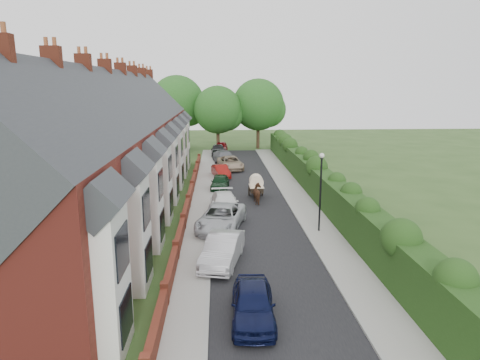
{
  "coord_description": "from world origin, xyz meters",
  "views": [
    {
      "loc": [
        -3.02,
        -21.83,
        9.21
      ],
      "look_at": [
        -1.37,
        9.95,
        2.2
      ],
      "focal_mm": 32.0,
      "sensor_mm": 36.0,
      "label": 1
    }
  ],
  "objects_px": {
    "car_green": "(220,182)",
    "horse_cart": "(256,184)",
    "car_silver_b": "(221,218)",
    "car_red": "(221,171)",
    "car_white": "(225,203)",
    "car_grey": "(224,157)",
    "horse": "(258,194)",
    "car_black": "(218,150)",
    "car_beige": "(230,163)",
    "car_navy": "(253,303)",
    "car_silver_a": "(223,250)",
    "lamppost": "(321,182)"
  },
  "relations": [
    {
      "from": "car_green",
      "to": "horse_cart",
      "type": "bearing_deg",
      "value": -40.44
    },
    {
      "from": "car_silver_b",
      "to": "car_green",
      "type": "distance_m",
      "value": 11.2
    },
    {
      "from": "car_silver_b",
      "to": "car_red",
      "type": "xyz_separation_m",
      "value": [
        0.11,
        16.35,
        -0.15
      ]
    },
    {
      "from": "car_silver_b",
      "to": "horse_cart",
      "type": "xyz_separation_m",
      "value": [
        3.03,
        8.11,
        0.33
      ]
    },
    {
      "from": "car_white",
      "to": "car_grey",
      "type": "xyz_separation_m",
      "value": [
        0.31,
        20.62,
        0.04
      ]
    },
    {
      "from": "car_red",
      "to": "car_grey",
      "type": "distance_m",
      "value": 8.07
    },
    {
      "from": "horse",
      "to": "car_black",
      "type": "bearing_deg",
      "value": -90.18
    },
    {
      "from": "car_white",
      "to": "car_beige",
      "type": "distance_m",
      "value": 16.91
    },
    {
      "from": "car_navy",
      "to": "car_white",
      "type": "relative_size",
      "value": 0.88
    },
    {
      "from": "car_white",
      "to": "car_grey",
      "type": "relative_size",
      "value": 0.94
    },
    {
      "from": "horse_cart",
      "to": "car_silver_a",
      "type": "bearing_deg",
      "value": -102.36
    },
    {
      "from": "car_white",
      "to": "car_black",
      "type": "relative_size",
      "value": 1.04
    },
    {
      "from": "car_white",
      "to": "horse_cart",
      "type": "xyz_separation_m",
      "value": [
        2.74,
        4.33,
        0.41
      ]
    },
    {
      "from": "car_green",
      "to": "horse",
      "type": "bearing_deg",
      "value": -54.07
    },
    {
      "from": "car_navy",
      "to": "car_green",
      "type": "height_order",
      "value": "car_navy"
    },
    {
      "from": "car_silver_b",
      "to": "car_white",
      "type": "relative_size",
      "value": 1.16
    },
    {
      "from": "lamppost",
      "to": "car_black",
      "type": "bearing_deg",
      "value": 101.66
    },
    {
      "from": "horse_cart",
      "to": "car_navy",
      "type": "bearing_deg",
      "value": -95.47
    },
    {
      "from": "car_silver_a",
      "to": "car_white",
      "type": "distance_m",
      "value": 9.39
    },
    {
      "from": "lamppost",
      "to": "car_red",
      "type": "distance_m",
      "value": 18.6
    },
    {
      "from": "horse",
      "to": "lamppost",
      "type": "bearing_deg",
      "value": 106.68
    },
    {
      "from": "car_silver_a",
      "to": "car_black",
      "type": "xyz_separation_m",
      "value": [
        -0.16,
        35.6,
        0.02
      ]
    },
    {
      "from": "car_white",
      "to": "horse_cart",
      "type": "relative_size",
      "value": 1.8
    },
    {
      "from": "car_white",
      "to": "horse",
      "type": "relative_size",
      "value": 2.64
    },
    {
      "from": "car_white",
      "to": "car_green",
      "type": "distance_m",
      "value": 7.42
    },
    {
      "from": "lamppost",
      "to": "car_beige",
      "type": "distance_m",
      "value": 22.39
    },
    {
      "from": "car_black",
      "to": "horse_cart",
      "type": "height_order",
      "value": "horse_cart"
    },
    {
      "from": "car_silver_b",
      "to": "car_green",
      "type": "relative_size",
      "value": 1.46
    },
    {
      "from": "car_navy",
      "to": "car_green",
      "type": "relative_size",
      "value": 1.11
    },
    {
      "from": "car_green",
      "to": "car_black",
      "type": "bearing_deg",
      "value": 95.33
    },
    {
      "from": "car_red",
      "to": "horse_cart",
      "type": "xyz_separation_m",
      "value": [
        2.91,
        -8.24,
        0.48
      ]
    },
    {
      "from": "lamppost",
      "to": "car_silver_a",
      "type": "distance_m",
      "value": 8.15
    },
    {
      "from": "car_navy",
      "to": "car_black",
      "type": "relative_size",
      "value": 0.91
    },
    {
      "from": "car_green",
      "to": "car_red",
      "type": "height_order",
      "value": "car_green"
    },
    {
      "from": "car_silver_b",
      "to": "horse",
      "type": "xyz_separation_m",
      "value": [
        3.03,
        6.13,
        -0.0
      ]
    },
    {
      "from": "car_silver_b",
      "to": "car_grey",
      "type": "height_order",
      "value": "car_silver_b"
    },
    {
      "from": "car_black",
      "to": "horse_cart",
      "type": "relative_size",
      "value": 1.74
    },
    {
      "from": "car_red",
      "to": "car_black",
      "type": "bearing_deg",
      "value": 78.93
    },
    {
      "from": "horse",
      "to": "car_navy",
      "type": "bearing_deg",
      "value": 76.17
    },
    {
      "from": "car_beige",
      "to": "horse_cart",
      "type": "relative_size",
      "value": 1.94
    },
    {
      "from": "lamppost",
      "to": "car_silver_a",
      "type": "xyz_separation_m",
      "value": [
        -6.24,
        -4.6,
        -2.52
      ]
    },
    {
      "from": "lamppost",
      "to": "horse_cart",
      "type": "distance_m",
      "value": 9.92
    },
    {
      "from": "lamppost",
      "to": "car_red",
      "type": "xyz_separation_m",
      "value": [
        -6.15,
        17.35,
        -2.66
      ]
    },
    {
      "from": "car_silver_b",
      "to": "car_black",
      "type": "bearing_deg",
      "value": 103.05
    },
    {
      "from": "car_green",
      "to": "car_beige",
      "type": "height_order",
      "value": "car_beige"
    },
    {
      "from": "car_silver_a",
      "to": "car_grey",
      "type": "xyz_separation_m",
      "value": [
        0.58,
        30.0,
        -0.03
      ]
    },
    {
      "from": "car_silver_b",
      "to": "car_grey",
      "type": "xyz_separation_m",
      "value": [
        0.6,
        24.4,
        -0.03
      ]
    },
    {
      "from": "car_grey",
      "to": "horse_cart",
      "type": "bearing_deg",
      "value": -96.31
    },
    {
      "from": "lamppost",
      "to": "horse",
      "type": "height_order",
      "value": "lamppost"
    },
    {
      "from": "car_grey",
      "to": "car_green",
      "type": "bearing_deg",
      "value": -107.46
    }
  ]
}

